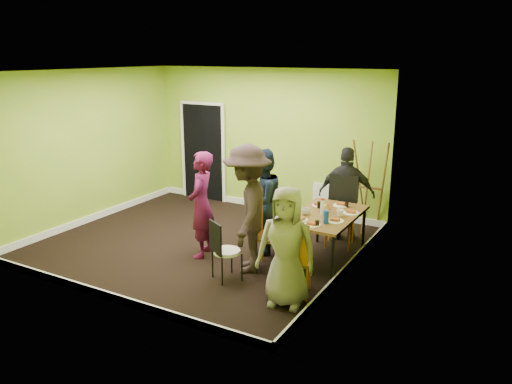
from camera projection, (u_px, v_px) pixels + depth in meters
The scene contains 28 objects.
ground at pixel (202, 243), 8.34m from camera, with size 5.00×5.00×0.00m, color black.
room_walls at pixel (201, 185), 8.12m from camera, with size 5.04×4.54×2.82m.
dining_table at pixel (325, 218), 7.44m from camera, with size 0.90×1.50×0.75m.
chair_left_far at pixel (275, 223), 7.78m from camera, with size 0.44×0.44×0.90m.
chair_left_near at pixel (265, 230), 7.29m from camera, with size 0.49×0.48×1.00m.
chair_back_end at pixel (343, 196), 8.18m from camera, with size 0.55×0.62×1.14m.
chair_front_end at pixel (294, 255), 6.34m from camera, with size 0.54×0.54×1.04m.
chair_bentwood at pixel (223, 248), 6.86m from camera, with size 0.46×0.46×0.87m.
easel at pixel (370, 186), 8.79m from camera, with size 0.65×0.61×1.63m.
plate_near_left at pixel (319, 205), 7.83m from camera, with size 0.21×0.21×0.01m, color white.
plate_near_right at pixel (300, 220), 7.16m from camera, with size 0.22×0.22×0.01m, color white.
plate_far_back at pixel (341, 205), 7.83m from camera, with size 0.25×0.25×0.01m, color white.
plate_far_front at pixel (312, 225), 6.94m from camera, with size 0.24×0.24×0.01m, color white.
plate_wall_back at pixel (351, 213), 7.45m from camera, with size 0.24×0.24×0.01m, color white.
plate_wall_front at pixel (335, 221), 7.10m from camera, with size 0.26×0.26×0.01m, color white.
thermos at pixel (322, 207), 7.43m from camera, with size 0.06×0.06×0.21m, color white.
blue_bottle at pixel (326, 217), 7.00m from camera, with size 0.08×0.08×0.19m, color #163BA8.
orange_bottle at pixel (328, 206), 7.65m from camera, with size 0.03×0.03×0.09m, color orange.
glass_mid at pixel (319, 205), 7.71m from camera, with size 0.07×0.07×0.10m, color black.
glass_back at pixel (347, 204), 7.75m from camera, with size 0.06×0.06×0.09m, color black.
glass_front at pixel (317, 223), 6.91m from camera, with size 0.06×0.06×0.08m, color black.
cup_a at pixel (306, 211), 7.39m from camera, with size 0.12×0.12×0.10m, color white.
cup_b at pixel (340, 213), 7.32m from camera, with size 0.11×0.11×0.10m, color white.
person_standing at pixel (201, 205), 7.63m from camera, with size 0.60×0.39×1.65m, color #540E36.
person_left_far at pixel (261, 202), 7.74m from camera, with size 0.81×0.63×1.67m, color #131E31.
person_left_near at pixel (248, 209), 7.08m from camera, with size 1.20×0.69×1.85m, color black.
person_back_end at pixel (347, 194), 8.31m from camera, with size 0.93×0.39×1.59m, color black.
person_front_end at pixel (286, 247), 6.13m from camera, with size 0.75×0.49×1.53m, color gray.
Camera 1 is at (4.59, -6.37, 3.07)m, focal length 35.00 mm.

